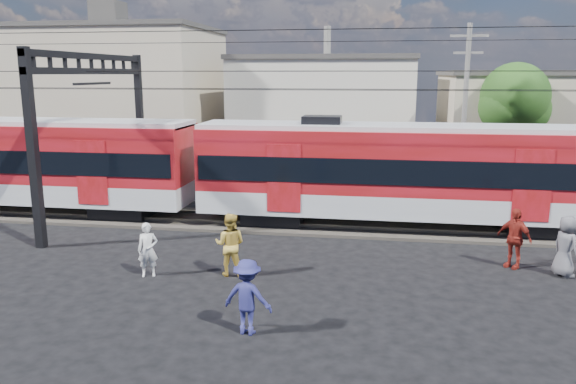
{
  "coord_description": "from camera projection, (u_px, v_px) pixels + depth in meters",
  "views": [
    {
      "loc": [
        1.8,
        -14.14,
        6.1
      ],
      "look_at": [
        -1.28,
        5.0,
        2.01
      ],
      "focal_mm": 35.0,
      "sensor_mm": 36.0,
      "label": 1
    }
  ],
  "objects": [
    {
      "name": "building_west",
      "position": [
        113.0,
        94.0,
        40.07
      ],
      "size": [
        14.28,
        10.2,
        9.3
      ],
      "color": "tan",
      "rests_on": "ground"
    },
    {
      "name": "commuter_train",
      "position": [
        408.0,
        170.0,
        21.96
      ],
      "size": [
        50.3,
        3.08,
        4.17
      ],
      "color": "black",
      "rests_on": "ground"
    },
    {
      "name": "building_midwest",
      "position": [
        326.0,
        108.0,
        40.84
      ],
      "size": [
        12.24,
        12.24,
        7.3
      ],
      "color": "beige",
      "rests_on": "ground"
    },
    {
      "name": "ground",
      "position": [
        305.0,
        303.0,
        15.2
      ],
      "size": [
        120.0,
        120.0,
        0.0
      ],
      "primitive_type": "plane",
      "color": "black",
      "rests_on": "ground"
    },
    {
      "name": "rail_near",
      "position": [
        329.0,
        227.0,
        22.17
      ],
      "size": [
        70.0,
        0.12,
        0.12
      ],
      "primitive_type": "cube",
      "color": "#59544C",
      "rests_on": "track_bed"
    },
    {
      "name": "pedestrian_a",
      "position": [
        148.0,
        250.0,
        17.11
      ],
      "size": [
        0.71,
        0.58,
        1.68
      ],
      "primitive_type": "imported",
      "rotation": [
        0.0,
        0.0,
        0.33
      ],
      "color": "silver",
      "rests_on": "ground"
    },
    {
      "name": "pedestrian_c",
      "position": [
        248.0,
        297.0,
        13.29
      ],
      "size": [
        1.29,
        0.87,
        1.84
      ],
      "primitive_type": "imported",
      "rotation": [
        0.0,
        0.0,
        2.98
      ],
      "color": "navy",
      "rests_on": "ground"
    },
    {
      "name": "track_bed",
      "position": [
        331.0,
        225.0,
        22.92
      ],
      "size": [
        70.0,
        3.4,
        0.12
      ],
      "primitive_type": "cube",
      "color": "#2D2823",
      "rests_on": "ground"
    },
    {
      "name": "pedestrian_d",
      "position": [
        514.0,
        238.0,
        17.85
      ],
      "size": [
        1.18,
        1.11,
        1.95
      ],
      "primitive_type": "imported",
      "rotation": [
        0.0,
        0.0,
        -0.71
      ],
      "color": "maroon",
      "rests_on": "ground"
    },
    {
      "name": "rail_far",
      "position": [
        332.0,
        217.0,
        23.62
      ],
      "size": [
        70.0,
        0.12,
        0.12
      ],
      "primitive_type": "cube",
      "color": "#59544C",
      "rests_on": "track_bed"
    },
    {
      "name": "pedestrian_b",
      "position": [
        230.0,
        244.0,
        17.17
      ],
      "size": [
        0.96,
        0.75,
        1.96
      ],
      "primitive_type": "imported",
      "rotation": [
        0.0,
        0.0,
        3.14
      ],
      "color": "gold",
      "rests_on": "ground"
    },
    {
      "name": "pedestrian_e",
      "position": [
        566.0,
        246.0,
        17.09
      ],
      "size": [
        0.94,
        1.1,
        1.89
      ],
      "primitive_type": "imported",
      "rotation": [
        0.0,
        0.0,
        2.02
      ],
      "color": "#545359",
      "rests_on": "ground"
    },
    {
      "name": "tree_near",
      "position": [
        518.0,
        101.0,
        30.28
      ],
      "size": [
        3.82,
        3.64,
        6.72
      ],
      "color": "#382619",
      "rests_on": "ground"
    },
    {
      "name": "utility_pole_mid",
      "position": [
        465.0,
        106.0,
        27.82
      ],
      "size": [
        1.8,
        0.24,
        8.5
      ],
      "color": "slate",
      "rests_on": "ground"
    },
    {
      "name": "building_mideast",
      "position": [
        573.0,
        121.0,
        35.55
      ],
      "size": [
        16.32,
        10.2,
        6.3
      ],
      "color": "tan",
      "rests_on": "ground"
    },
    {
      "name": "catenary",
      "position": [
        124.0,
        97.0,
        23.21
      ],
      "size": [
        70.0,
        9.3,
        7.52
      ],
      "color": "black",
      "rests_on": "ground"
    }
  ]
}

